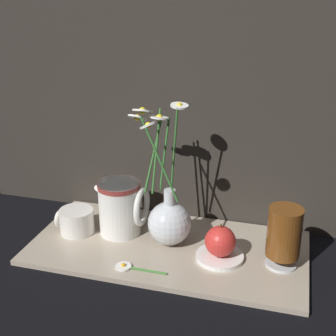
{
  "coord_description": "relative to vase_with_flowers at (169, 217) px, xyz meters",
  "views": [
    {
      "loc": [
        0.26,
        -0.93,
        0.6
      ],
      "look_at": [
        -0.0,
        0.0,
        0.21
      ],
      "focal_mm": 50.0,
      "sensor_mm": 36.0,
      "label": 1
    }
  ],
  "objects": [
    {
      "name": "saucer_plate",
      "position": [
        0.13,
        -0.04,
        -0.06
      ],
      "size": [
        0.11,
        0.11,
        0.01
      ],
      "color": "white",
      "rests_on": "shelf"
    },
    {
      "name": "backdrop_wall",
      "position": [
        0.0,
        0.16,
        0.47
      ],
      "size": [
        1.15,
        0.02,
        1.1
      ],
      "color": "#2D2823",
      "rests_on": "ground_plane"
    },
    {
      "name": "tea_glass",
      "position": [
        0.27,
        -0.02,
        0.01
      ],
      "size": [
        0.08,
        0.08,
        0.14
      ],
      "color": "silver",
      "rests_on": "shelf"
    },
    {
      "name": "ceramic_pitcher",
      "position": [
        -0.13,
        0.02,
        0.01
      ],
      "size": [
        0.13,
        0.1,
        0.15
      ],
      "color": "white",
      "rests_on": "shelf"
    },
    {
      "name": "orange_fruit",
      "position": [
        0.13,
        -0.04,
        -0.02
      ],
      "size": [
        0.07,
        0.07,
        0.08
      ],
      "color": "red",
      "rests_on": "saucer_plate"
    },
    {
      "name": "shelf",
      "position": [
        0.0,
        -0.01,
        -0.07
      ],
      "size": [
        0.65,
        0.32,
        0.01
      ],
      "color": "tan",
      "rests_on": "ground_plane"
    },
    {
      "name": "yellow_mug",
      "position": [
        -0.24,
        -0.01,
        -0.04
      ],
      "size": [
        0.1,
        0.09,
        0.06
      ],
      "color": "silver",
      "rests_on": "shelf"
    },
    {
      "name": "vase_with_flowers",
      "position": [
        0.0,
        0.0,
        0.0
      ],
      "size": [
        0.16,
        0.16,
        0.34
      ],
      "color": "silver",
      "rests_on": "shelf"
    },
    {
      "name": "ground_plane",
      "position": [
        0.0,
        -0.01,
        -0.08
      ],
      "size": [
        6.0,
        6.0,
        0.0
      ],
      "primitive_type": "plane",
      "color": "black"
    },
    {
      "name": "loose_daisy",
      "position": [
        -0.05,
        -0.13,
        -0.06
      ],
      "size": [
        0.12,
        0.04,
        0.01
      ],
      "color": "#3D7A33",
      "rests_on": "shelf"
    }
  ]
}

